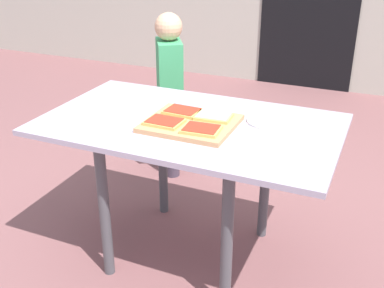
{
  "coord_description": "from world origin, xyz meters",
  "views": [
    {
      "loc": [
        0.76,
        -1.73,
        1.46
      ],
      "look_at": [
        0.01,
        0.0,
        0.59
      ],
      "focal_mm": 44.35,
      "sensor_mm": 36.0,
      "label": 1
    }
  ],
  "objects_px": {
    "pizza_slice_far_left": "(182,111)",
    "plate_white_right": "(271,121)",
    "child_left": "(170,86)",
    "pizza_slice_near_right": "(201,129)",
    "dining_table": "(190,140)",
    "pizza_slice_near_left": "(164,122)",
    "cutting_board": "(191,123)",
    "pizza_slice_far_right": "(214,116)"
  },
  "relations": [
    {
      "from": "pizza_slice_far_left",
      "to": "child_left",
      "type": "relative_size",
      "value": 0.16
    },
    {
      "from": "pizza_slice_far_right",
      "to": "child_left",
      "type": "relative_size",
      "value": 0.16
    },
    {
      "from": "dining_table",
      "to": "cutting_board",
      "type": "distance_m",
      "value": 0.11
    },
    {
      "from": "pizza_slice_near_left",
      "to": "pizza_slice_near_right",
      "type": "distance_m",
      "value": 0.17
    },
    {
      "from": "cutting_board",
      "to": "pizza_slice_far_left",
      "type": "xyz_separation_m",
      "value": [
        -0.07,
        0.08,
        0.02
      ]
    },
    {
      "from": "plate_white_right",
      "to": "pizza_slice_far_right",
      "type": "bearing_deg",
      "value": -155.61
    },
    {
      "from": "dining_table",
      "to": "pizza_slice_near_left",
      "type": "height_order",
      "value": "pizza_slice_near_left"
    },
    {
      "from": "pizza_slice_far_left",
      "to": "cutting_board",
      "type": "bearing_deg",
      "value": -45.71
    },
    {
      "from": "cutting_board",
      "to": "plate_white_right",
      "type": "relative_size",
      "value": 1.77
    },
    {
      "from": "plate_white_right",
      "to": "dining_table",
      "type": "bearing_deg",
      "value": -156.95
    },
    {
      "from": "pizza_slice_far_left",
      "to": "plate_white_right",
      "type": "relative_size",
      "value": 0.75
    },
    {
      "from": "dining_table",
      "to": "plate_white_right",
      "type": "height_order",
      "value": "plate_white_right"
    },
    {
      "from": "dining_table",
      "to": "pizza_slice_near_right",
      "type": "relative_size",
      "value": 8.03
    },
    {
      "from": "dining_table",
      "to": "pizza_slice_far_right",
      "type": "height_order",
      "value": "pizza_slice_far_right"
    },
    {
      "from": "dining_table",
      "to": "pizza_slice_near_right",
      "type": "bearing_deg",
      "value": -48.77
    },
    {
      "from": "pizza_slice_near_right",
      "to": "child_left",
      "type": "bearing_deg",
      "value": 123.13
    },
    {
      "from": "dining_table",
      "to": "cutting_board",
      "type": "xyz_separation_m",
      "value": [
        0.02,
        -0.04,
        0.1
      ]
    },
    {
      "from": "pizza_slice_near_right",
      "to": "plate_white_right",
      "type": "bearing_deg",
      "value": 48.91
    },
    {
      "from": "plate_white_right",
      "to": "child_left",
      "type": "bearing_deg",
      "value": 142.28
    },
    {
      "from": "pizza_slice_near_left",
      "to": "plate_white_right",
      "type": "distance_m",
      "value": 0.46
    },
    {
      "from": "cutting_board",
      "to": "pizza_slice_near_right",
      "type": "xyz_separation_m",
      "value": [
        0.08,
        -0.08,
        0.02
      ]
    },
    {
      "from": "cutting_board",
      "to": "pizza_slice_far_left",
      "type": "distance_m",
      "value": 0.11
    },
    {
      "from": "pizza_slice_near_left",
      "to": "child_left",
      "type": "distance_m",
      "value": 0.94
    },
    {
      "from": "cutting_board",
      "to": "pizza_slice_near_left",
      "type": "xyz_separation_m",
      "value": [
        -0.09,
        -0.07,
        0.02
      ]
    },
    {
      "from": "child_left",
      "to": "pizza_slice_near_right",
      "type": "bearing_deg",
      "value": -56.87
    },
    {
      "from": "pizza_slice_far_right",
      "to": "child_left",
      "type": "distance_m",
      "value": 0.91
    },
    {
      "from": "pizza_slice_far_left",
      "to": "pizza_slice_near_right",
      "type": "bearing_deg",
      "value": -45.03
    },
    {
      "from": "pizza_slice_far_right",
      "to": "plate_white_right",
      "type": "bearing_deg",
      "value": 24.39
    },
    {
      "from": "plate_white_right",
      "to": "pizza_slice_far_left",
      "type": "bearing_deg",
      "value": -165.14
    },
    {
      "from": "pizza_slice_far_right",
      "to": "plate_white_right",
      "type": "xyz_separation_m",
      "value": [
        0.22,
        0.1,
        -0.02
      ]
    },
    {
      "from": "pizza_slice_near_left",
      "to": "child_left",
      "type": "xyz_separation_m",
      "value": [
        -0.39,
        0.84,
        -0.15
      ]
    },
    {
      "from": "pizza_slice_far_right",
      "to": "plate_white_right",
      "type": "distance_m",
      "value": 0.25
    },
    {
      "from": "pizza_slice_far_left",
      "to": "pizza_slice_far_right",
      "type": "height_order",
      "value": "same"
    },
    {
      "from": "pizza_slice_near_right",
      "to": "plate_white_right",
      "type": "relative_size",
      "value": 0.76
    },
    {
      "from": "dining_table",
      "to": "pizza_slice_far_right",
      "type": "distance_m",
      "value": 0.15
    },
    {
      "from": "cutting_board",
      "to": "child_left",
      "type": "distance_m",
      "value": 0.92
    },
    {
      "from": "pizza_slice_far_left",
      "to": "child_left",
      "type": "bearing_deg",
      "value": 119.97
    },
    {
      "from": "pizza_slice_near_left",
      "to": "pizza_slice_far_right",
      "type": "relative_size",
      "value": 0.97
    },
    {
      "from": "pizza_slice_far_left",
      "to": "child_left",
      "type": "distance_m",
      "value": 0.82
    },
    {
      "from": "cutting_board",
      "to": "pizza_slice_near_left",
      "type": "height_order",
      "value": "pizza_slice_near_left"
    },
    {
      "from": "pizza_slice_far_right",
      "to": "pizza_slice_far_left",
      "type": "bearing_deg",
      "value": 178.88
    },
    {
      "from": "pizza_slice_near_left",
      "to": "pizza_slice_far_right",
      "type": "height_order",
      "value": "same"
    }
  ]
}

